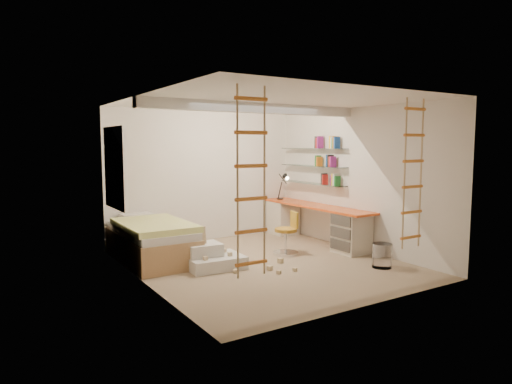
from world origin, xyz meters
TOP-DOWN VIEW (x-y plane):
  - floor at (0.00, 0.00)m, footprint 4.50×4.50m
  - ceiling_beam at (0.00, 0.30)m, footprint 4.00×0.18m
  - window_frame at (-1.97, 1.50)m, footprint 0.06×1.15m
  - window_blind at (-1.93, 1.50)m, footprint 0.02×1.00m
  - rope_ladder_left at (-1.35, -1.75)m, footprint 0.41×0.04m
  - rope_ladder_right at (1.35, -1.75)m, footprint 0.41×0.04m
  - waste_bin at (1.44, -1.15)m, footprint 0.31×0.31m
  - desk at (1.72, 0.86)m, footprint 0.56×2.80m
  - shelves at (1.87, 1.13)m, footprint 0.25×1.80m
  - bed at (-1.48, 1.23)m, footprint 1.02×2.00m
  - task_lamp at (1.67, 1.82)m, footprint 0.14×0.36m
  - swivel_chair at (0.67, 0.35)m, footprint 0.55×0.55m
  - play_platform at (-0.85, 0.27)m, footprint 0.91×0.73m
  - toy_blocks at (-0.52, -0.02)m, footprint 1.35×1.02m
  - books at (1.87, 1.13)m, footprint 0.14×0.58m

SIDE VIEW (x-z plane):
  - floor at x=0.00m, z-range 0.00..0.00m
  - play_platform at x=-0.85m, z-range -0.04..0.35m
  - waste_bin at x=1.44m, z-range 0.00..0.38m
  - toy_blocks at x=-0.52m, z-range -0.09..0.56m
  - swivel_chair at x=0.67m, z-range -0.10..0.66m
  - bed at x=-1.48m, z-range -0.02..0.67m
  - desk at x=1.72m, z-range 0.03..0.78m
  - task_lamp at x=1.67m, z-range 0.85..1.42m
  - shelves at x=1.87m, z-range 1.14..1.86m
  - rope_ladder_left at x=-1.35m, z-range 0.45..2.58m
  - rope_ladder_right at x=1.35m, z-range 0.45..2.58m
  - window_frame at x=-1.97m, z-range 0.88..2.23m
  - window_blind at x=-1.93m, z-range 0.95..2.15m
  - books at x=1.87m, z-range 1.18..2.10m
  - ceiling_beam at x=0.00m, z-range 2.44..2.60m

